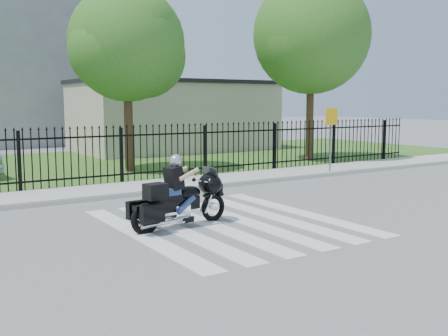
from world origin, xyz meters
TOP-DOWN VIEW (x-y plane):
  - ground at (0.00, 0.00)m, footprint 120.00×120.00m
  - crosswalk at (0.00, 0.00)m, footprint 5.00×5.50m
  - sidewalk at (0.00, 5.00)m, footprint 40.00×2.00m
  - curb at (0.00, 4.00)m, footprint 40.00×0.12m
  - grass_strip at (0.00, 12.00)m, footprint 40.00×12.00m
  - iron_fence at (0.00, 6.00)m, footprint 26.00×0.04m
  - tree_mid at (1.50, 9.00)m, footprint 4.20×4.20m
  - tree_right at (9.50, 8.00)m, footprint 5.00×5.00m
  - building_low at (7.00, 16.00)m, footprint 10.00×6.00m
  - building_low_roof at (7.00, 16.00)m, footprint 10.20×6.20m
  - motorcycle_rider at (-1.08, 0.24)m, footprint 2.35×0.93m
  - traffic_sign at (7.16, 4.29)m, footprint 0.49×0.12m

SIDE VIEW (x-z plane):
  - ground at x=0.00m, z-range 0.00..0.00m
  - crosswalk at x=0.00m, z-range 0.00..0.01m
  - grass_strip at x=0.00m, z-range 0.00..0.02m
  - sidewalk at x=0.00m, z-range 0.00..0.12m
  - curb at x=0.00m, z-range 0.00..0.12m
  - motorcycle_rider at x=-1.08m, z-range -0.14..1.42m
  - iron_fence at x=0.00m, z-range 0.00..1.80m
  - traffic_sign at x=7.16m, z-range 0.60..2.84m
  - building_low at x=7.00m, z-range 0.00..3.50m
  - building_low_roof at x=7.00m, z-range 3.50..3.70m
  - tree_mid at x=1.50m, z-range 1.28..8.06m
  - tree_right at x=9.50m, z-range 1.44..9.34m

